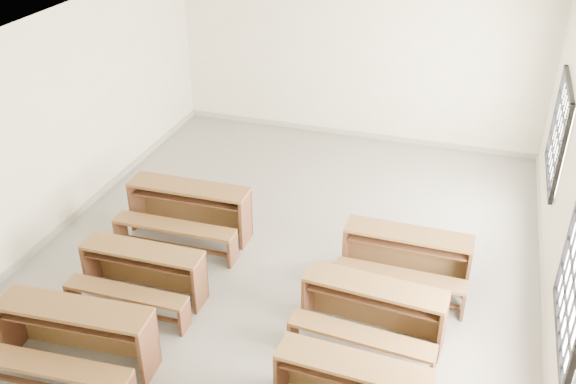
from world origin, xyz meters
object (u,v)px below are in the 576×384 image
(desk_set_1, at_px, (142,270))
(desk_set_5, at_px, (406,254))
(desk_set_0, at_px, (75,334))
(desk_set_2, at_px, (188,208))
(desk_set_4, at_px, (372,309))

(desk_set_1, bearing_deg, desk_set_5, 22.34)
(desk_set_0, distance_m, desk_set_2, 2.84)
(desk_set_4, distance_m, desk_set_5, 1.25)
(desk_set_4, bearing_deg, desk_set_5, 84.42)
(desk_set_5, bearing_deg, desk_set_1, -156.20)
(desk_set_0, distance_m, desk_set_5, 4.24)
(desk_set_4, relative_size, desk_set_5, 1.03)
(desk_set_1, height_order, desk_set_2, desk_set_2)
(desk_set_0, relative_size, desk_set_5, 1.08)
(desk_set_1, xyz_separation_m, desk_set_5, (3.18, 1.36, 0.02))
(desk_set_1, bearing_deg, desk_set_2, 91.85)
(desk_set_5, bearing_deg, desk_set_4, -99.13)
(desk_set_0, xyz_separation_m, desk_set_2, (0.03, 2.84, 0.01))
(desk_set_0, distance_m, desk_set_1, 1.33)
(desk_set_1, distance_m, desk_set_5, 3.45)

